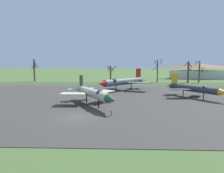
% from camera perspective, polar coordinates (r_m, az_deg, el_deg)
% --- Properties ---
extents(ground_plane, '(600.00, 600.00, 0.00)m').
position_cam_1_polar(ground_plane, '(25.66, -9.36, -8.51)').
color(ground_plane, '#425B2D').
extents(asphalt_apron, '(93.42, 45.95, 0.05)m').
position_cam_1_polar(asphalt_apron, '(38.96, -5.33, -3.35)').
color(asphalt_apron, '#383533').
rests_on(asphalt_apron, ground).
extents(grass_verge_strip, '(153.42, 12.00, 0.06)m').
position_cam_1_polar(grass_verge_strip, '(67.56, -2.14, 0.73)').
color(grass_verge_strip, '#354927').
rests_on(grass_verge_strip, ground).
extents(jet_fighter_front_left, '(9.27, 13.41, 4.51)m').
position_cam_1_polar(jet_fighter_front_left, '(32.22, -5.26, -1.86)').
color(jet_fighter_front_left, '#B7B293').
rests_on(jet_fighter_front_left, ground).
extents(info_placard_front_left, '(0.51, 0.30, 0.93)m').
position_cam_1_polar(info_placard_front_left, '(25.93, -0.21, -6.95)').
color(info_placard_front_left, black).
rests_on(info_placard_front_left, ground).
extents(jet_fighter_rear_center, '(12.27, 13.37, 5.33)m').
position_cam_1_polar(jet_fighter_rear_center, '(49.96, 3.04, 1.38)').
color(jet_fighter_rear_center, '#565B60').
rests_on(jet_fighter_rear_center, ground).
extents(jet_fighter_rear_right, '(8.87, 12.17, 4.56)m').
position_cam_1_polar(jet_fighter_rear_right, '(42.34, 22.00, -0.54)').
color(jet_fighter_rear_right, '#33383D').
rests_on(jet_fighter_rear_right, ground).
extents(bare_tree_far_left, '(2.52, 2.51, 8.33)m').
position_cam_1_polar(bare_tree_far_left, '(82.94, -20.70, 4.36)').
color(bare_tree_far_left, brown).
rests_on(bare_tree_far_left, ground).
extents(bare_tree_left_of_center, '(3.40, 3.50, 6.07)m').
position_cam_1_polar(bare_tree_left_of_center, '(73.56, -0.36, 3.81)').
color(bare_tree_left_of_center, brown).
rests_on(bare_tree_left_of_center, ground).
extents(bare_tree_center, '(3.37, 3.34, 8.28)m').
position_cam_1_polar(bare_tree_center, '(74.75, 12.46, 4.61)').
color(bare_tree_center, '#42382D').
rests_on(bare_tree_center, ground).
extents(bare_tree_right_of_center, '(2.51, 2.56, 7.61)m').
position_cam_1_polar(bare_tree_right_of_center, '(76.48, 20.37, 4.01)').
color(bare_tree_right_of_center, brown).
rests_on(bare_tree_right_of_center, ground).
extents(bare_tree_far_right, '(3.10, 3.08, 7.85)m').
position_cam_1_polar(bare_tree_far_right, '(77.70, 22.98, 4.03)').
color(bare_tree_far_right, '#42382D').
rests_on(bare_tree_far_right, ground).
extents(visitor_building, '(24.45, 9.41, 6.89)m').
position_cam_1_polar(visitor_building, '(99.46, 22.67, 3.96)').
color(visitor_building, beige).
rests_on(visitor_building, ground).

